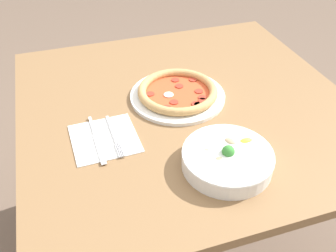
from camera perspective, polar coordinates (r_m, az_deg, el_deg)
The scene contains 7 objects.
ground_plane at distance 1.71m, azimuth 2.03°, elevation -17.21°, with size 8.00×8.00×0.00m, color brown.
dining_table at distance 1.24m, azimuth 2.68°, elevation -0.53°, with size 1.02×1.00×0.74m.
pizza at distance 1.18m, azimuth 1.48°, elevation 5.06°, with size 0.30×0.30×0.04m.
bowl at distance 0.95m, azimuth 8.85°, elevation -4.89°, with size 0.23×0.23×0.07m.
napkin at distance 1.05m, azimuth -9.64°, elevation -1.89°, with size 0.18×0.18×0.00m.
fork at distance 1.05m, azimuth -8.26°, elevation -1.38°, with size 0.02×0.18×0.00m.
knife at distance 1.05m, azimuth -10.94°, elevation -1.68°, with size 0.02×0.21×0.01m.
Camera 1 is at (0.35, 0.89, 1.41)m, focal length 40.00 mm.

